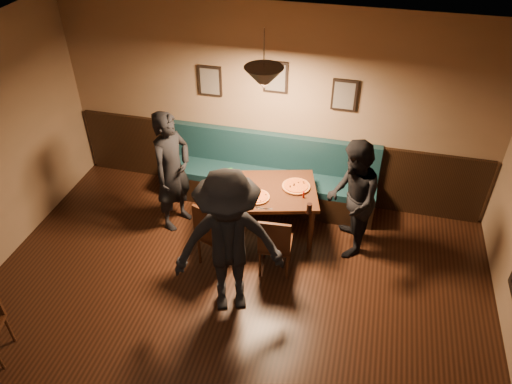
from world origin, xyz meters
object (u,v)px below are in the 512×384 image
dining_table (262,212)px  soda_glass (309,209)px  chair_near_right (276,242)px  booth_bench (269,174)px  diner_front (229,245)px  tabasco_bottle (304,194)px  diner_right (352,199)px  chair_near_left (218,232)px  diner_left (172,171)px

dining_table → soda_glass: size_ratio=9.83×
chair_near_right → soda_glass: soda_glass is taller
booth_bench → soda_glass: 1.27m
booth_bench → diner_front: 2.01m
booth_bench → tabasco_bottle: booth_bench is taller
dining_table → diner_right: size_ratio=0.86×
chair_near_right → diner_right: size_ratio=0.55×
diner_right → chair_near_left: bearing=-75.0°
dining_table → diner_front: size_ratio=0.75×
diner_front → tabasco_bottle: diner_front is taller
diner_front → tabasco_bottle: 1.38m
booth_bench → soda_glass: size_ratio=21.57×
booth_bench → chair_near_left: size_ratio=3.21×
diner_left → diner_right: diner_left is taller
diner_right → diner_front: bearing=-50.5°
diner_left → diner_front: size_ratio=0.93×
diner_left → diner_front: 1.67m
tabasco_bottle → dining_table: bearing=175.7°
chair_near_left → dining_table: bearing=76.9°
diner_front → soda_glass: diner_front is taller
diner_right → chair_near_right: bearing=-61.4°
diner_right → tabasco_bottle: bearing=-94.1°
chair_near_left → diner_left: size_ratio=0.55×
chair_near_right → booth_bench: bearing=101.8°
chair_near_right → tabasco_bottle: (0.22, 0.56, 0.35)m
diner_front → dining_table: bearing=67.4°
dining_table → chair_near_left: (-0.41, -0.64, 0.10)m
chair_near_left → diner_front: diner_front is taller
dining_table → diner_front: 1.39m
booth_bench → diner_left: (-1.13, -0.74, 0.35)m
diner_front → soda_glass: 1.20m
booth_bench → soda_glass: bearing=-54.8°
dining_table → soda_glass: bearing=-41.6°
chair_near_right → tabasco_bottle: size_ratio=7.69×
dining_table → diner_right: bearing=-15.4°
chair_near_left → diner_left: bearing=163.1°
chair_near_right → diner_front: bearing=-123.2°
dining_table → chair_near_right: (0.31, -0.60, 0.07)m
booth_bench → tabasco_bottle: bearing=-50.7°
diner_left → dining_table: bearing=-68.1°
booth_bench → diner_left: bearing=-146.9°
chair_near_left → chair_near_right: 0.71m
booth_bench → soda_glass: booth_bench is taller
diner_front → soda_glass: (0.71, 0.95, -0.11)m
dining_table → soda_glass: 0.85m
booth_bench → chair_near_right: bearing=-73.9°
booth_bench → dining_table: size_ratio=2.19×
dining_table → tabasco_bottle: size_ratio=12.10×
diner_right → tabasco_bottle: (-0.60, -0.03, -0.00)m
chair_near_left → soda_glass: size_ratio=6.71×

